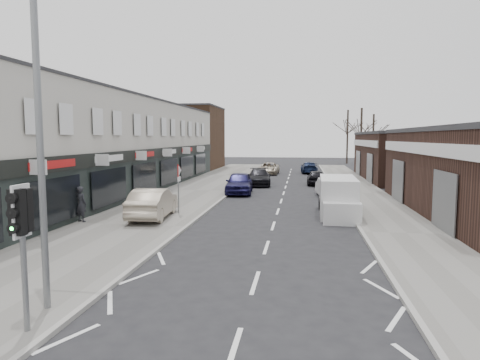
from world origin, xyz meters
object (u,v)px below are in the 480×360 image
at_px(parked_car_left_b, 259,177).
at_px(parked_car_left_a, 239,183).
at_px(warning_sign, 179,175).
at_px(parked_car_right_a, 328,187).
at_px(street_lamp, 46,118).
at_px(parked_car_left_c, 269,168).
at_px(traffic_light, 21,223).
at_px(white_van, 338,198).
at_px(sedan_on_pavement, 153,203).
at_px(parked_car_right_b, 316,177).
at_px(parked_car_right_c, 309,168).
at_px(pedestrian, 81,204).

bearing_deg(parked_car_left_b, parked_car_left_a, -104.12).
bearing_deg(warning_sign, parked_car_right_a, 46.36).
xyz_separation_m(street_lamp, parked_car_left_c, (2.15, 39.15, -3.96)).
distance_m(traffic_light, warning_sign, 14.04).
bearing_deg(parked_car_left_a, parked_car_left_c, 82.58).
bearing_deg(white_van, warning_sign, -170.45).
height_order(street_lamp, parked_car_right_a, street_lamp).
xyz_separation_m(white_van, sedan_on_pavement, (-9.36, -2.59, -0.09)).
xyz_separation_m(parked_car_left_c, parked_car_right_a, (5.55, -17.62, 0.01)).
xyz_separation_m(parked_car_left_b, parked_car_right_b, (4.95, 1.14, -0.05)).
bearing_deg(parked_car_left_b, sedan_on_pavement, -107.94).
bearing_deg(warning_sign, parked_car_left_c, 83.97).
bearing_deg(traffic_light, parked_car_right_c, 81.19).
bearing_deg(traffic_light, parked_car_left_a, 87.23).
bearing_deg(traffic_light, street_lamp, 95.88).
height_order(street_lamp, sedan_on_pavement, street_lamp).
bearing_deg(sedan_on_pavement, traffic_light, 92.84).
bearing_deg(warning_sign, parked_car_left_a, 78.55).
bearing_deg(parked_car_left_b, parked_car_right_b, 7.79).
xyz_separation_m(parked_car_left_c, parked_car_right_b, (4.97, -10.16, 0.01)).
bearing_deg(parked_car_right_c, parked_car_right_b, 89.93).
xyz_separation_m(sedan_on_pavement, pedestrian, (-3.09, -1.44, 0.10)).
distance_m(sedan_on_pavement, pedestrian, 3.41).
relative_size(parked_car_left_c, parked_car_right_b, 1.22).
bearing_deg(parked_car_left_b, white_van, -73.16).
distance_m(white_van, parked_car_right_c, 27.44).
bearing_deg(sedan_on_pavement, parked_car_right_a, -137.32).
bearing_deg(pedestrian, sedan_on_pavement, -134.00).
bearing_deg(sedan_on_pavement, parked_car_left_c, -102.58).
xyz_separation_m(traffic_light, street_lamp, (-0.13, 1.22, 2.20)).
bearing_deg(parked_car_right_c, parked_car_right_a, 90.91).
height_order(white_van, parked_car_right_c, white_van).
xyz_separation_m(white_van, parked_car_left_c, (-5.62, 25.20, -0.31)).
bearing_deg(parked_car_left_a, street_lamp, -97.66).
relative_size(parked_car_left_a, parked_car_right_b, 1.21).
distance_m(street_lamp, pedestrian, 11.56).
bearing_deg(warning_sign, parked_car_left_b, 79.47).
relative_size(sedan_on_pavement, parked_car_left_b, 0.94).
distance_m(street_lamp, white_van, 16.39).
height_order(sedan_on_pavement, parked_car_left_c, sedan_on_pavement).
bearing_deg(parked_car_right_a, parked_car_right_c, -91.14).
bearing_deg(pedestrian, parked_car_left_a, -94.92).
xyz_separation_m(white_van, pedestrian, (-12.44, -4.03, 0.02)).
height_order(street_lamp, parked_car_right_c, street_lamp).
xyz_separation_m(street_lamp, parked_car_left_b, (2.16, 27.86, -3.91)).
distance_m(parked_car_left_a, parked_car_right_a, 6.47).
xyz_separation_m(street_lamp, sedan_on_pavement, (-1.59, 11.37, -3.74)).
distance_m(parked_car_left_c, parked_car_right_a, 18.47).
distance_m(street_lamp, warning_sign, 13.04).
bearing_deg(white_van, parked_car_left_b, 113.66).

